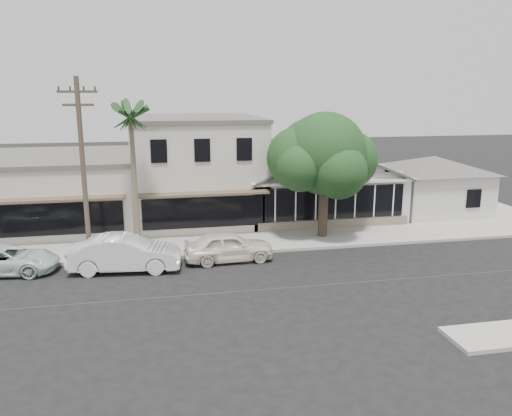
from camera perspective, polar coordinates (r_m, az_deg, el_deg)
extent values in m
plane|color=black|center=(21.97, 4.16, -9.06)|extent=(140.00, 140.00, 0.00)
cube|color=#9E9991|center=(27.70, -15.96, -4.65)|extent=(90.00, 3.50, 0.15)
cube|color=silver|center=(34.44, 6.72, 1.65)|extent=(10.00, 8.00, 3.00)
cube|color=black|center=(30.64, 9.06, 0.63)|extent=(8.80, 0.10, 2.00)
cube|color=#60564C|center=(30.98, 8.96, -1.90)|extent=(9.60, 0.18, 0.70)
cube|color=silver|center=(36.92, 19.42, 1.76)|extent=(6.00, 6.00, 3.00)
cube|color=beige|center=(33.57, -6.88, 4.38)|extent=(8.00, 10.00, 6.50)
cube|color=silver|center=(34.28, -22.00, 1.75)|extent=(10.00, 10.00, 4.20)
cylinder|color=brown|center=(25.32, -19.11, 3.80)|extent=(0.24, 0.24, 9.00)
cube|color=brown|center=(25.04, -19.77, 12.41)|extent=(1.80, 0.12, 0.12)
cube|color=brown|center=(25.05, -19.66, 11.04)|extent=(1.40, 0.12, 0.12)
imported|color=white|center=(25.04, -3.14, -4.40)|extent=(4.50, 1.96, 1.51)
imported|color=white|center=(24.43, -14.72, -5.03)|extent=(5.33, 2.32, 1.70)
imported|color=silver|center=(26.12, -26.63, -5.31)|extent=(4.89, 2.68, 1.30)
cylinder|color=#47382B|center=(28.95, 7.67, -0.70)|extent=(0.54, 0.54, 2.87)
sphere|color=#163716|center=(28.33, 7.89, 6.18)|extent=(4.66, 4.66, 4.66)
sphere|color=#163716|center=(29.45, 10.50, 5.47)|extent=(3.40, 3.40, 3.40)
sphere|color=#163716|center=(28.27, 4.87, 5.69)|extent=(3.58, 3.58, 3.58)
sphere|color=#163716|center=(27.31, 9.46, 4.17)|extent=(3.05, 3.05, 3.05)
sphere|color=#163716|center=(29.49, 5.99, 7.02)|extent=(3.23, 3.23, 3.23)
sphere|color=#163716|center=(29.80, 9.10, 7.69)|extent=(2.87, 2.87, 2.87)
sphere|color=#163716|center=(27.25, 5.12, 4.65)|extent=(2.69, 2.69, 2.69)
cone|color=#726651|center=(26.72, -13.70, 2.34)|extent=(0.39, 0.39, 6.92)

